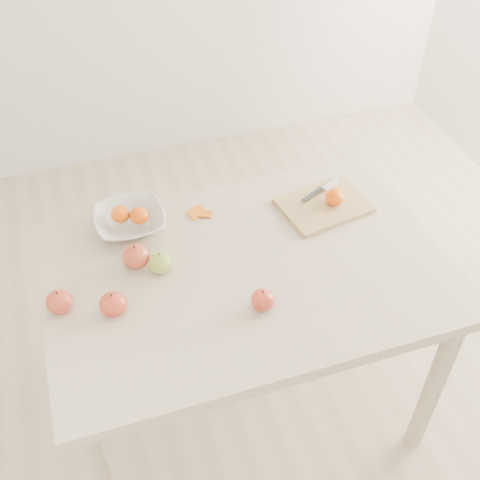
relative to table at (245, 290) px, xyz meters
name	(u,v)px	position (x,y,z in m)	size (l,w,h in m)	color
ground	(244,402)	(0.00, 0.00, -0.65)	(3.50, 3.50, 0.00)	#C6B293
table	(245,290)	(0.00, 0.00, 0.00)	(1.20, 0.80, 0.75)	beige
cutting_board	(324,205)	(0.34, 0.18, 0.11)	(0.28, 0.20, 0.02)	tan
board_tangerine	(334,197)	(0.37, 0.17, 0.14)	(0.06, 0.06, 0.05)	#DD4707
fruit_bowl	(130,221)	(-0.29, 0.29, 0.13)	(0.22, 0.22, 0.05)	silver
bowl_tangerine_near	(120,214)	(-0.32, 0.30, 0.15)	(0.06, 0.06, 0.05)	#E55D08
bowl_tangerine_far	(139,216)	(-0.26, 0.27, 0.15)	(0.06, 0.06, 0.05)	#D55507
orange_peel_a	(197,213)	(-0.07, 0.28, 0.10)	(0.06, 0.04, 0.00)	orange
orange_peel_b	(205,214)	(-0.05, 0.27, 0.10)	(0.04, 0.04, 0.00)	#DF540F
paring_knife	(328,186)	(0.38, 0.25, 0.12)	(0.16, 0.08, 0.01)	silver
apple_green	(160,263)	(-0.24, 0.07, 0.13)	(0.07, 0.07, 0.06)	olive
apple_red_a	(136,256)	(-0.30, 0.11, 0.14)	(0.08, 0.08, 0.07)	maroon
apple_red_d	(59,302)	(-0.54, 0.01, 0.13)	(0.07, 0.07, 0.07)	maroon
apple_red_e	(263,300)	(0.00, -0.16, 0.13)	(0.07, 0.07, 0.06)	maroon
apple_red_b	(113,304)	(-0.40, -0.05, 0.13)	(0.08, 0.08, 0.07)	maroon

